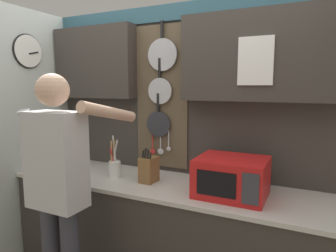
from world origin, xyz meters
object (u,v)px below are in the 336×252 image
(knife_block, at_px, (149,169))
(utensil_crock, at_px, (114,167))
(person, at_px, (58,179))
(microwave, at_px, (232,177))

(knife_block, height_order, utensil_crock, utensil_crock)
(utensil_crock, xyz_separation_m, person, (-0.02, -0.60, 0.06))
(utensil_crock, bearing_deg, knife_block, -0.22)
(knife_block, bearing_deg, person, -120.71)
(utensil_crock, bearing_deg, microwave, -0.12)
(knife_block, distance_m, utensil_crock, 0.34)
(microwave, relative_size, utensil_crock, 1.36)
(knife_block, xyz_separation_m, person, (-0.35, -0.60, 0.04))
(knife_block, relative_size, person, 0.16)
(microwave, height_order, knife_block, knife_block)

